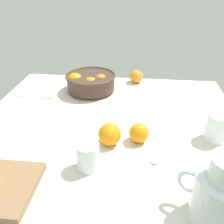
% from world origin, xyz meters
% --- Properties ---
extents(ground_plane, '(1.14, 1.06, 0.03)m').
position_xyz_m(ground_plane, '(0.00, 0.00, -0.01)').
color(ground_plane, silver).
extents(fruit_bowl, '(0.26, 0.26, 0.10)m').
position_xyz_m(fruit_bowl, '(-0.14, 0.32, 0.05)').
color(fruit_bowl, '#473328').
rests_on(fruit_bowl, ground_plane).
extents(juice_pitcher, '(0.18, 0.14, 0.20)m').
position_xyz_m(juice_pitcher, '(0.33, -0.42, 0.07)').
color(juice_pitcher, white).
rests_on(juice_pitcher, ground_plane).
extents(juice_glass, '(0.08, 0.08, 0.09)m').
position_xyz_m(juice_glass, '(-0.04, -0.27, 0.04)').
color(juice_glass, white).
rests_on(juice_glass, ground_plane).
extents(second_glass, '(0.09, 0.09, 0.11)m').
position_xyz_m(second_glass, '(0.42, -0.06, 0.05)').
color(second_glass, white).
rests_on(second_glass, ground_plane).
extents(loose_orange_0, '(0.07, 0.07, 0.07)m').
position_xyz_m(loose_orange_0, '(0.10, 0.46, 0.04)').
color(loose_orange_0, orange).
rests_on(loose_orange_0, ground_plane).
extents(loose_orange_1, '(0.08, 0.08, 0.08)m').
position_xyz_m(loose_orange_1, '(0.02, -0.13, 0.04)').
color(loose_orange_1, orange).
rests_on(loose_orange_1, ground_plane).
extents(loose_orange_2, '(0.07, 0.07, 0.07)m').
position_xyz_m(loose_orange_2, '(0.13, -0.10, 0.04)').
color(loose_orange_2, orange).
rests_on(loose_orange_2, ground_plane).
extents(spoon, '(0.12, 0.14, 0.01)m').
position_xyz_m(spoon, '(0.16, -0.25, 0.00)').
color(spoon, silver).
rests_on(spoon, ground_plane).
extents(herb_sprig_0, '(0.08, 0.02, 0.01)m').
position_xyz_m(herb_sprig_0, '(-0.34, 0.21, 0.00)').
color(herb_sprig_0, '#478730').
rests_on(herb_sprig_0, ground_plane).
extents(herb_sprig_1, '(0.07, 0.01, 0.01)m').
position_xyz_m(herb_sprig_1, '(-0.50, 0.21, 0.00)').
color(herb_sprig_1, green).
rests_on(herb_sprig_1, ground_plane).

